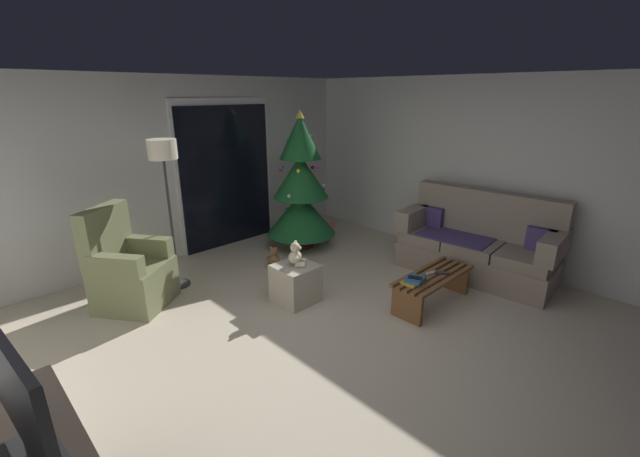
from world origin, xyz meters
TOP-DOWN VIEW (x-y plane):
  - ground_plane at (0.00, 0.00)m, footprint 7.00×7.00m
  - wall_back at (0.00, 3.06)m, footprint 5.72×0.12m
  - wall_right at (2.86, 0.00)m, footprint 0.12×6.00m
  - patio_door_frame at (0.66, 2.99)m, footprint 1.60×0.02m
  - patio_door_glass at (0.66, 2.97)m, footprint 1.50×0.02m
  - couch at (2.32, -0.24)m, footprint 0.93×1.99m
  - coffee_table at (1.19, -0.29)m, footprint 1.10×0.40m
  - remote_graphite at (1.27, -0.34)m, footprint 0.13×0.15m
  - remote_silver at (1.19, -0.26)m, footprint 0.16×0.08m
  - book_stack at (0.85, -0.26)m, footprint 0.24×0.21m
  - cell_phone at (0.85, -0.27)m, footprint 0.12×0.16m
  - christmas_tree at (1.35, 2.08)m, footprint 1.04×1.04m
  - armchair at (-1.22, 2.06)m, footprint 0.96×0.96m
  - floor_lamp at (-0.63, 2.16)m, footprint 0.32×0.32m
  - television at (-2.50, -0.56)m, footprint 0.23×0.84m
  - ottoman at (0.15, 0.84)m, footprint 0.44×0.44m
  - teddy_bear_cream at (0.16, 0.83)m, footprint 0.21×0.22m
  - teddy_bear_chestnut_by_tree at (0.56, 1.78)m, footprint 0.21×0.21m

SIDE VIEW (x-z plane):
  - ground_plane at x=0.00m, z-range 0.00..0.00m
  - teddy_bear_chestnut_by_tree at x=0.56m, z-range -0.02..0.26m
  - ottoman at x=0.15m, z-range 0.00..0.44m
  - coffee_table at x=1.19m, z-range 0.06..0.43m
  - remote_graphite at x=1.27m, z-range 0.37..0.39m
  - remote_silver at x=1.19m, z-range 0.37..0.39m
  - book_stack at x=0.85m, z-range 0.37..0.43m
  - couch at x=2.32m, z-range -0.14..0.94m
  - armchair at x=-1.22m, z-range -0.16..0.97m
  - cell_phone at x=0.85m, z-range 0.43..0.44m
  - teddy_bear_cream at x=0.16m, z-range 0.42..0.70m
  - christmas_tree at x=1.35m, z-range -0.12..1.93m
  - patio_door_glass at x=0.66m, z-range 0.00..2.10m
  - patio_door_frame at x=0.66m, z-range 0.00..2.20m
  - television at x=-2.50m, z-range 0.82..1.43m
  - wall_back at x=0.00m, z-range 0.00..2.50m
  - wall_right at x=2.86m, z-range 0.00..2.50m
  - floor_lamp at x=-0.63m, z-range 0.61..2.40m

